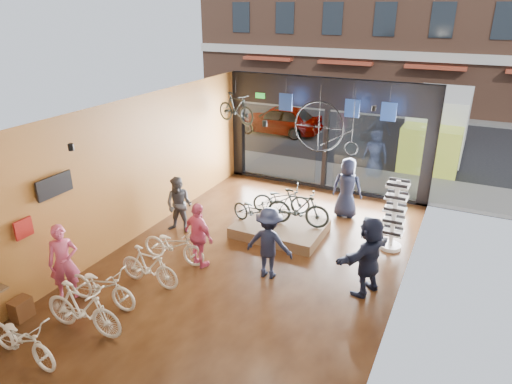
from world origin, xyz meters
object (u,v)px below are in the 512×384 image
Objects in this scene: floor_bike_2 at (101,286)px; display_bike_mid at (298,208)px; customer_0 at (64,262)px; customer_2 at (199,236)px; street_car at (279,119)px; display_platform at (280,229)px; sunglasses_rack at (394,215)px; display_bike_left at (254,211)px; box_truck at (437,129)px; customer_5 at (369,256)px; floor_bike_0 at (22,339)px; display_bike_right at (281,199)px; customer_3 at (269,243)px; floor_bike_4 at (174,245)px; hung_bike at (236,108)px; penny_farthing at (329,130)px; floor_bike_1 at (83,309)px; customer_1 at (179,205)px; floor_bike_3 at (149,267)px; customer_4 at (347,188)px.

display_bike_mid is at bearing -30.62° from floor_bike_2.
customer_0 is 3.02m from customer_2.
street_car reaches higher than display_platform.
display_bike_left is at bearing -176.79° from sunglasses_rack.
box_truck is 3.96× the size of customer_2.
display_bike_mid is 0.95× the size of customer_5.
street_car is at bearing 172.25° from box_truck.
display_bike_right is at bearing -11.66° from floor_bike_0.
customer_3 is (3.61, 2.68, 0.01)m from customer_0.
floor_bike_4 is 5.24m from hung_bike.
customer_5 is (3.45, -1.38, 0.21)m from display_bike_left.
hung_bike is at bearing -174.35° from penny_farthing.
customer_3 reaches higher than floor_bike_1.
customer_3 reaches higher than display_bike_right.
floor_bike_1 is 1.07× the size of customer_2.
customer_0 reaches higher than customer_2.
street_car is 7.44m from box_truck.
display_platform is 1.39× the size of customer_0.
customer_5 reaches higher than customer_1.
display_bike_left is at bearing -89.01° from customer_5.
floor_bike_4 is 5.77m from penny_farthing.
floor_bike_3 is at bearing -114.96° from display_platform.
customer_3 is at bearing -58.37° from customer_5.
display_bike_mid is 2.78m from penny_farthing.
box_truck is at bearing 82.25° from street_car.
box_truck is 3.57× the size of customer_5.
box_truck reaches higher than customer_5.
floor_bike_1 is 1.88m from floor_bike_3.
floor_bike_3 is 0.84× the size of customer_5.
customer_5 is at bearing -94.46° from display_bike_left.
display_bike_right is 2.94m from customer_1.
customer_4 is at bearing -28.62° from floor_bike_3.
display_platform is at bearing 53.25° from customer_4.
box_truck is at bearing -21.04° from floor_bike_3.
customer_0 is 7.98m from customer_4.
hung_bike reaches higher than customer_4.
display_platform is 1.31× the size of customer_4.
sunglasses_rack reaches higher than floor_bike_3.
customer_3 is 0.91× the size of sunglasses_rack.
customer_1 is 0.83× the size of penny_farthing.
floor_bike_0 is at bearing 175.45° from floor_bike_2.
floor_bike_0 is 1.03× the size of display_bike_right.
floor_bike_0 is at bearing -107.10° from penny_farthing.
customer_0 is (-6.07, -13.63, -0.44)m from box_truck.
floor_bike_3 is at bearing 143.02° from display_bike_mid.
street_car is 2.37× the size of floor_bike_1.
hung_bike is (1.82, -7.80, 2.21)m from street_car.
street_car is 2.70× the size of display_bike_left.
street_car reaches higher than floor_bike_0.
street_car is 2.27× the size of customer_5.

